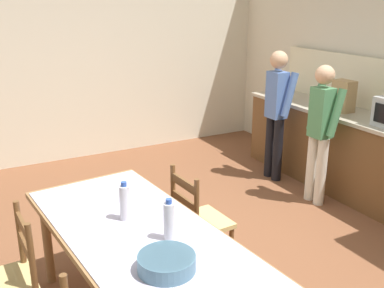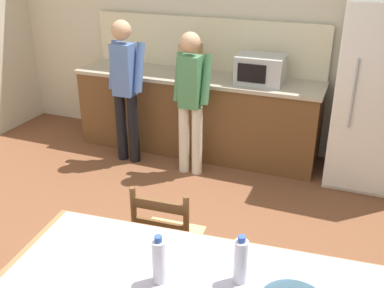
% 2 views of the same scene
% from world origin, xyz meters
% --- Properties ---
extents(ground_plane, '(8.32, 8.32, 0.00)m').
position_xyz_m(ground_plane, '(0.00, 0.00, 0.00)').
color(ground_plane, brown).
extents(wall_back, '(6.52, 0.12, 2.90)m').
position_xyz_m(wall_back, '(0.00, 2.66, 1.45)').
color(wall_back, beige).
rests_on(wall_back, ground).
extents(kitchen_counter, '(2.87, 0.66, 0.94)m').
position_xyz_m(kitchen_counter, '(-0.63, 2.23, 0.47)').
color(kitchen_counter, brown).
rests_on(kitchen_counter, ground).
extents(counter_splashback, '(2.83, 0.03, 0.60)m').
position_xyz_m(counter_splashback, '(-0.62, 2.54, 1.24)').
color(counter_splashback, beige).
rests_on(counter_splashback, kitchen_counter).
extents(refrigerator, '(0.87, 0.73, 1.90)m').
position_xyz_m(refrigerator, '(1.35, 2.19, 0.95)').
color(refrigerator, white).
rests_on(refrigerator, ground).
extents(microwave, '(0.50, 0.39, 0.30)m').
position_xyz_m(microwave, '(0.11, 2.21, 1.09)').
color(microwave, '#B2B7BC').
rests_on(microwave, kitchen_counter).
extents(paper_bag, '(0.24, 0.16, 0.36)m').
position_xyz_m(paper_bag, '(-0.69, 2.20, 1.12)').
color(paper_bag, tan).
rests_on(paper_bag, kitchen_counter).
extents(bottle_near_centre, '(0.07, 0.07, 0.27)m').
position_xyz_m(bottle_near_centre, '(0.35, -0.83, 0.90)').
color(bottle_near_centre, silver).
rests_on(bottle_near_centre, dining_table).
extents(bottle_off_centre, '(0.07, 0.07, 0.27)m').
position_xyz_m(bottle_off_centre, '(0.72, -0.68, 0.90)').
color(bottle_off_centre, silver).
rests_on(bottle_off_centre, dining_table).
extents(chair_side_far_left, '(0.45, 0.43, 0.91)m').
position_xyz_m(chair_side_far_left, '(0.06, -0.11, 0.44)').
color(chair_side_far_left, brown).
rests_on(chair_side_far_left, ground).
extents(person_at_sink, '(0.40, 0.28, 1.60)m').
position_xyz_m(person_at_sink, '(-1.26, 1.71, 0.90)').
color(person_at_sink, black).
rests_on(person_at_sink, ground).
extents(person_at_counter, '(0.38, 0.27, 1.53)m').
position_xyz_m(person_at_counter, '(-0.48, 1.69, 0.86)').
color(person_at_counter, silver).
rests_on(person_at_counter, ground).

